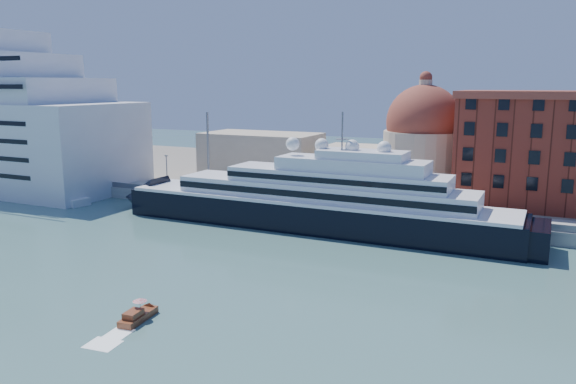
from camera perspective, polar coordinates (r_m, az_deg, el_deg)
The scene contains 10 objects.
ground at distance 90.37m, azimuth -8.79°, elevation -6.32°, with size 400.00×400.00×0.00m, color #3C6867.
quay at distance 118.74m, azimuth 0.39°, elevation -1.39°, with size 180.00×10.00×2.50m, color gray.
land at distance 156.27m, azimuth 6.74°, elevation 1.43°, with size 260.00×72.00×2.00m, color slate.
quay_fence at distance 114.38m, azimuth -0.56°, elevation -0.92°, with size 180.00×0.10×1.20m, color slate.
superyacht at distance 105.52m, azimuth 1.24°, elevation -1.22°, with size 85.13×11.80×25.44m.
service_barge at distance 136.80m, azimuth -21.80°, elevation -0.69°, with size 14.31×6.61×3.10m.
water_taxi at distance 67.68m, azimuth -15.04°, elevation -12.02°, with size 2.42×5.70×2.63m.
warehouse at distance 123.91m, azimuth 26.68°, elevation 3.84°, with size 43.00×19.00×23.25m.
church at distance 136.64m, azimuth 7.05°, elevation 4.26°, with size 66.00×18.00×25.50m.
lamp_posts at distance 121.55m, azimuth -5.38°, elevation 2.96°, with size 120.80×2.40×18.00m.
Camera 1 is at (48.87, -71.21, 26.60)m, focal length 35.00 mm.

